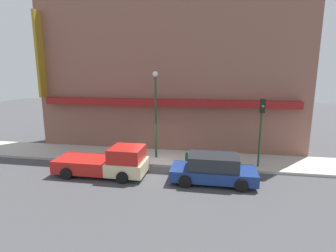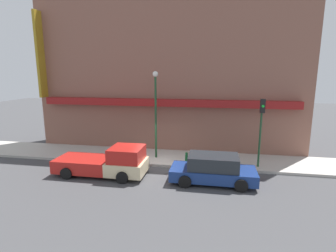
{
  "view_description": "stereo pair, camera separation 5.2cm",
  "coord_description": "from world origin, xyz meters",
  "px_view_note": "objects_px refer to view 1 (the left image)",
  "views": [
    {
      "loc": [
        3.46,
        -15.17,
        5.75
      ],
      "look_at": [
        0.54,
        1.33,
        2.37
      ],
      "focal_mm": 28.0,
      "sensor_mm": 36.0,
      "label": 1
    },
    {
      "loc": [
        3.51,
        -15.16,
        5.75
      ],
      "look_at": [
        0.54,
        1.33,
        2.37
      ],
      "focal_mm": 28.0,
      "sensor_mm": 36.0,
      "label": 2
    }
  ],
  "objects_px": {
    "parked_car": "(213,169)",
    "street_lamp": "(156,105)",
    "fire_hydrant": "(187,158)",
    "traffic_light": "(261,121)",
    "pickup_truck": "(107,162)"
  },
  "relations": [
    {
      "from": "fire_hydrant",
      "to": "parked_car",
      "type": "bearing_deg",
      "value": -54.09
    },
    {
      "from": "traffic_light",
      "to": "fire_hydrant",
      "type": "bearing_deg",
      "value": -178.54
    },
    {
      "from": "fire_hydrant",
      "to": "street_lamp",
      "type": "distance_m",
      "value": 3.95
    },
    {
      "from": "street_lamp",
      "to": "traffic_light",
      "type": "xyz_separation_m",
      "value": [
        6.52,
        -0.74,
        -0.74
      ]
    },
    {
      "from": "street_lamp",
      "to": "traffic_light",
      "type": "distance_m",
      "value": 6.6
    },
    {
      "from": "fire_hydrant",
      "to": "street_lamp",
      "type": "xyz_separation_m",
      "value": [
        -2.16,
        0.85,
        3.2
      ]
    },
    {
      "from": "parked_car",
      "to": "fire_hydrant",
      "type": "relative_size",
      "value": 6.19
    },
    {
      "from": "pickup_truck",
      "to": "traffic_light",
      "type": "xyz_separation_m",
      "value": [
        8.67,
        2.41,
        2.24
      ]
    },
    {
      "from": "street_lamp",
      "to": "parked_car",
      "type": "bearing_deg",
      "value": -39.52
    },
    {
      "from": "fire_hydrant",
      "to": "traffic_light",
      "type": "xyz_separation_m",
      "value": [
        4.36,
        0.11,
        2.46
      ]
    },
    {
      "from": "fire_hydrant",
      "to": "traffic_light",
      "type": "bearing_deg",
      "value": 1.46
    },
    {
      "from": "parked_car",
      "to": "fire_hydrant",
      "type": "distance_m",
      "value": 2.85
    },
    {
      "from": "parked_car",
      "to": "street_lamp",
      "type": "xyz_separation_m",
      "value": [
        -3.82,
        3.15,
        2.99
      ]
    },
    {
      "from": "pickup_truck",
      "to": "parked_car",
      "type": "relative_size",
      "value": 1.16
    },
    {
      "from": "parked_car",
      "to": "fire_hydrant",
      "type": "xyz_separation_m",
      "value": [
        -1.67,
        2.3,
        -0.21
      ]
    }
  ]
}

